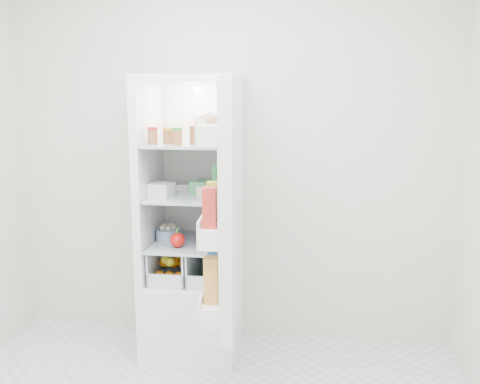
# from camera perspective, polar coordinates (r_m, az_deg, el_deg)

# --- Properties ---
(room_walls) EXTENTS (3.02, 3.02, 2.61)m
(room_walls) POSITION_cam_1_polar(r_m,az_deg,el_deg) (2.13, -7.50, 7.54)
(room_walls) COLOR beige
(room_walls) RESTS_ON ground
(refrigerator) EXTENTS (0.60, 0.60, 1.80)m
(refrigerator) POSITION_cam_1_polar(r_m,az_deg,el_deg) (3.54, -4.86, -6.33)
(refrigerator) COLOR silver
(refrigerator) RESTS_ON ground
(shelf_low) EXTENTS (0.49, 0.53, 0.01)m
(shelf_low) POSITION_cam_1_polar(r_m,az_deg,el_deg) (3.46, -5.11, -5.45)
(shelf_low) COLOR #A6B5C2
(shelf_low) RESTS_ON refrigerator
(shelf_mid) EXTENTS (0.49, 0.53, 0.02)m
(shelf_mid) POSITION_cam_1_polar(r_m,az_deg,el_deg) (3.39, -5.20, -0.42)
(shelf_mid) COLOR #A6B5C2
(shelf_mid) RESTS_ON refrigerator
(shelf_top) EXTENTS (0.49, 0.53, 0.02)m
(shelf_top) POSITION_cam_1_polar(r_m,az_deg,el_deg) (3.34, -5.30, 5.14)
(shelf_top) COLOR #A6B5C2
(shelf_top) RESTS_ON refrigerator
(crisper_left) EXTENTS (0.23, 0.46, 0.22)m
(crisper_left) POSITION_cam_1_polar(r_m,az_deg,el_deg) (3.53, -7.03, -7.38)
(crisper_left) COLOR silver
(crisper_left) RESTS_ON refrigerator
(crisper_right) EXTENTS (0.23, 0.46, 0.22)m
(crisper_right) POSITION_cam_1_polar(r_m,az_deg,el_deg) (3.48, -3.09, -7.60)
(crisper_right) COLOR silver
(crisper_right) RESTS_ON refrigerator
(condiment_jars) EXTENTS (0.38, 0.16, 0.08)m
(condiment_jars) POSITION_cam_1_polar(r_m,az_deg,el_deg) (3.23, -6.49, 5.82)
(condiment_jars) COLOR #B21919
(condiment_jars) RESTS_ON shelf_top
(squeeze_bottle) EXTENTS (0.06, 0.06, 0.17)m
(squeeze_bottle) POSITION_cam_1_polar(r_m,az_deg,el_deg) (3.30, -1.65, 6.71)
(squeeze_bottle) COLOR white
(squeeze_bottle) RESTS_ON shelf_top
(tub_white) EXTENTS (0.16, 0.16, 0.09)m
(tub_white) POSITION_cam_1_polar(r_m,az_deg,el_deg) (3.35, -8.38, 0.23)
(tub_white) COLOR silver
(tub_white) RESTS_ON shelf_mid
(tub_cream) EXTENTS (0.13, 0.13, 0.07)m
(tub_cream) POSITION_cam_1_polar(r_m,az_deg,el_deg) (3.35, -3.68, 0.16)
(tub_cream) COLOR silver
(tub_cream) RESTS_ON shelf_mid
(tin_red) EXTENTS (0.10, 0.10, 0.06)m
(tin_red) POSITION_cam_1_polar(r_m,az_deg,el_deg) (3.14, -2.62, -0.60)
(tin_red) COLOR red
(tin_red) RESTS_ON shelf_mid
(foil_tray) EXTENTS (0.18, 0.15, 0.04)m
(foil_tray) POSITION_cam_1_polar(r_m,az_deg,el_deg) (3.58, -5.85, 0.62)
(foil_tray) COLOR #B7B7BC
(foil_tray) RESTS_ON shelf_mid
(tub_green) EXTENTS (0.15, 0.18, 0.09)m
(tub_green) POSITION_cam_1_polar(r_m,az_deg,el_deg) (3.39, -4.01, 0.50)
(tub_green) COLOR #44965D
(tub_green) RESTS_ON shelf_mid
(red_cabbage) EXTENTS (0.18, 0.18, 0.18)m
(red_cabbage) POSITION_cam_1_polar(r_m,az_deg,el_deg) (3.38, -3.08, -4.13)
(red_cabbage) COLOR #56205F
(red_cabbage) RESTS_ON shelf_low
(bell_pepper) EXTENTS (0.09, 0.09, 0.09)m
(bell_pepper) POSITION_cam_1_polar(r_m,az_deg,el_deg) (3.35, -6.69, -5.11)
(bell_pepper) COLOR red
(bell_pepper) RESTS_ON shelf_low
(mushroom_bowl) EXTENTS (0.18, 0.18, 0.07)m
(mushroom_bowl) POSITION_cam_1_polar(r_m,az_deg,el_deg) (3.51, -7.67, -4.52)
(mushroom_bowl) COLOR #8BAFD0
(mushroom_bowl) RESTS_ON shelf_low
(citrus_pile) EXTENTS (0.20, 0.24, 0.16)m
(citrus_pile) POSITION_cam_1_polar(r_m,az_deg,el_deg) (3.49, -7.27, -7.93)
(citrus_pile) COLOR orange
(citrus_pile) RESTS_ON refrigerator
(veg_pile) EXTENTS (0.16, 0.30, 0.10)m
(veg_pile) POSITION_cam_1_polar(r_m,az_deg,el_deg) (3.49, -3.01, -8.35)
(veg_pile) COLOR #1E4617
(veg_pile) RESTS_ON refrigerator
(fridge_door) EXTENTS (0.20, 0.60, 1.30)m
(fridge_door) POSITION_cam_1_polar(r_m,az_deg,el_deg) (2.77, -1.49, -2.03)
(fridge_door) COLOR silver
(fridge_door) RESTS_ON refrigerator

